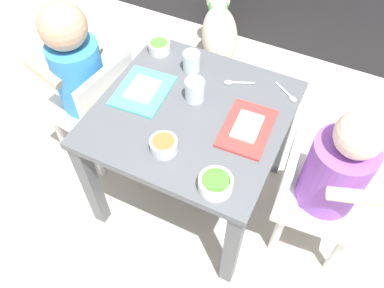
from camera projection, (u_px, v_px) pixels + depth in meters
ground_plane at (192, 191)px, 1.58m from camera, size 7.00×7.00×0.00m
dining_table at (192, 128)px, 1.27m from camera, size 0.58×0.56×0.48m
seated_child_left at (80, 72)px, 1.37m from camera, size 0.31×0.31×0.70m
seated_child_right at (332, 172)px, 1.15m from camera, size 0.30×0.30×0.65m
dog at (219, 31)px, 1.86m from camera, size 0.32×0.46×0.33m
food_tray_left at (143, 90)px, 1.25m from camera, size 0.17×0.21×0.02m
food_tray_right at (247, 128)px, 1.16m from camera, size 0.15×0.21×0.02m
water_cup_left at (195, 91)px, 1.21m from camera, size 0.06×0.06×0.07m
water_cup_right at (192, 63)px, 1.29m from camera, size 0.06×0.06×0.07m
cereal_bowl_left_side at (164, 145)px, 1.10m from camera, size 0.08×0.08×0.04m
cereal_bowl_right_side at (216, 184)px, 1.02m from camera, size 0.09×0.09×0.04m
veggie_bowl_far at (159, 47)px, 1.36m from camera, size 0.08×0.08×0.04m
spoon_by_left_tray at (236, 83)px, 1.28m from camera, size 0.10×0.05×0.01m
spoon_by_right_tray at (288, 94)px, 1.24m from camera, size 0.09×0.07×0.01m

